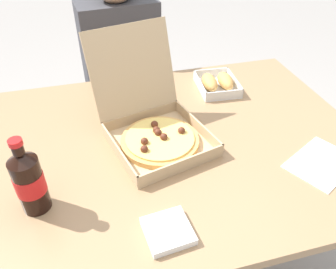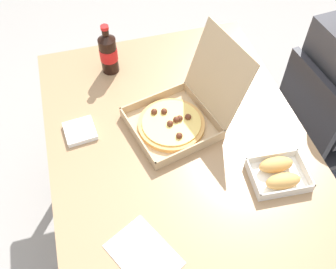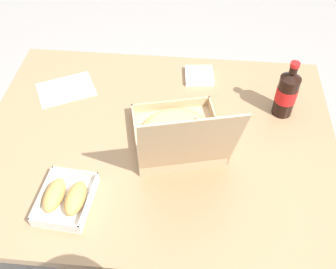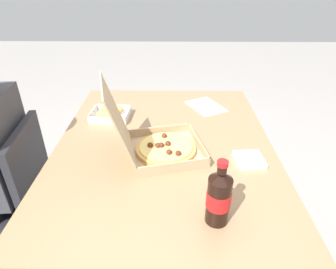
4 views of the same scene
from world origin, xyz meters
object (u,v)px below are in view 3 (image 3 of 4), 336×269
at_px(pizza_box_open, 179,136).
at_px(napkin_pile, 199,76).
at_px(bread_side_box, 65,198).
at_px(cola_bottle, 287,93).
at_px(paper_menu, 66,89).

relative_size(pizza_box_open, napkin_pile, 3.97).
height_order(bread_side_box, cola_bottle, cola_bottle).
relative_size(bread_side_box, paper_menu, 0.96).
bearing_deg(cola_bottle, pizza_box_open, 28.43).
height_order(pizza_box_open, paper_menu, pizza_box_open).
xyz_separation_m(bread_side_box, napkin_pile, (-0.37, -0.62, -0.02)).
xyz_separation_m(pizza_box_open, cola_bottle, (-0.36, -0.20, 0.05)).
bearing_deg(bread_side_box, paper_menu, -74.40).
distance_m(cola_bottle, paper_menu, 0.83).
bearing_deg(paper_menu, napkin_pile, 165.97).
bearing_deg(pizza_box_open, cola_bottle, -151.57).
bearing_deg(pizza_box_open, napkin_pile, -98.46).
height_order(pizza_box_open, cola_bottle, pizza_box_open).
height_order(bread_side_box, napkin_pile, bread_side_box).
xyz_separation_m(cola_bottle, napkin_pile, (0.31, -0.17, -0.08)).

